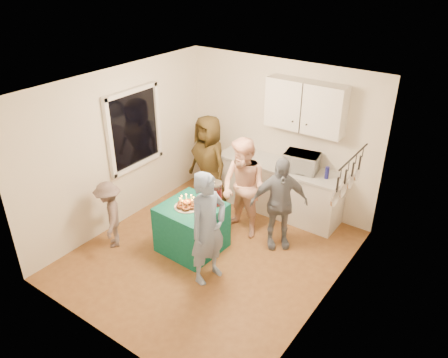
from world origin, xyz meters
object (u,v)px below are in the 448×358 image
Objects in this scene: woman_back_center at (244,189)px; woman_back_right at (279,203)px; child_near_left at (110,215)px; microwave at (301,162)px; man_birthday at (208,228)px; punch_jar at (215,194)px; counter at (278,189)px; party_table at (192,228)px; woman_back_left at (209,162)px.

woman_back_center reaches higher than woman_back_right.
microwave is at bearing 92.84° from child_near_left.
man_birthday reaches higher than woman_back_center.
counter is at bearing 79.31° from punch_jar.
child_near_left is at bearing -145.56° from punch_jar.
child_near_left is (-1.69, -0.25, -0.28)m from man_birthday.
party_table is 0.52× the size of woman_back_center.
woman_back_left is at bearing 117.76° from child_near_left.
woman_back_left reaches higher than woman_back_right.
man_birthday is 1.73m from child_near_left.
child_near_left reaches higher than counter.
man_birthday is 2.00m from woman_back_left.
counter is 1.47× the size of woman_back_right.
woman_back_right is (0.49, -0.89, 0.32)m from counter.
punch_jar is 0.31× the size of child_near_left.
woman_back_center is 1.50× the size of child_near_left.
counter is 1.33× the size of man_birthday.
woman_back_center reaches higher than counter.
counter is 1.30m from woman_back_left.
punch_jar is at bearing -100.69° from counter.
microwave is at bearing 69.78° from woman_back_center.
microwave is 3.15m from child_near_left.
microwave is at bearing 62.26° from party_table.
woman_back_left reaches higher than microwave.
woman_back_left reaches higher than child_near_left.
party_table is 0.86m from man_birthday.
microwave is 2.08m from party_table.
woman_back_left is (-0.58, 1.20, 0.47)m from party_table.
woman_back_right is at bearing -93.06° from microwave.
counter is 2.87m from child_near_left.
microwave is 1.60m from woman_back_left.
punch_jar is 1.26m from woman_back_left.
punch_jar is 1.65m from child_near_left.
woman_back_right is 2.58m from child_near_left.
microwave reaches higher than party_table.
woman_back_center reaches higher than microwave.
punch_jar is at bearing 39.35° from man_birthday.
counter is 6.47× the size of punch_jar.
woman_back_center reaches higher than child_near_left.
counter is 1.82m from party_table.
child_near_left is at bearing -139.10° from microwave.
party_table is 2.50× the size of punch_jar.
party_table is at bearing -179.52° from woman_back_right.
punch_jar is 0.21× the size of woman_back_center.
party_table is at bearing 73.66° from child_near_left.
woman_back_left is 1.13× the size of woman_back_right.
punch_jar reaches higher than child_near_left.
party_table is at bearing -126.99° from microwave.
punch_jar is 0.20× the size of woman_back_left.
man_birthday is (0.37, -0.65, -0.10)m from punch_jar.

